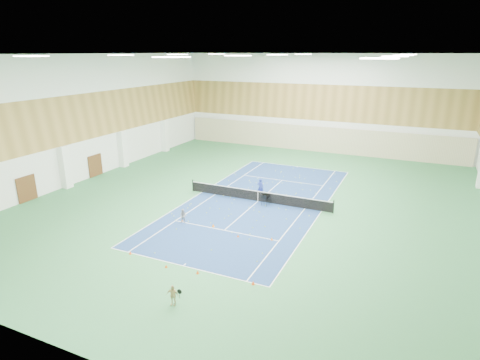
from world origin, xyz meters
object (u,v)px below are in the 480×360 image
at_px(coach, 260,187).
at_px(child_court, 183,216).
at_px(child_apron, 173,295).
at_px(ball_cart, 265,200).
at_px(tennis_net, 258,195).

xyz_separation_m(coach, child_court, (-3.01, -7.92, -0.23)).
bearing_deg(child_court, child_apron, -73.14).
bearing_deg(child_court, coach, 56.90).
distance_m(coach, child_apron, 16.91).
distance_m(coach, ball_cart, 2.41).
height_order(child_court, ball_cart, child_court).
xyz_separation_m(coach, child_apron, (1.94, -16.80, -0.22)).
distance_m(tennis_net, coach, 1.49).
distance_m(tennis_net, ball_cart, 1.09).
bearing_deg(tennis_net, coach, 103.48).
height_order(coach, ball_cart, coach).
bearing_deg(child_court, ball_cart, 41.82).
height_order(coach, child_apron, coach).
distance_m(child_court, ball_cart, 7.26).
relative_size(child_court, child_apron, 0.98).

